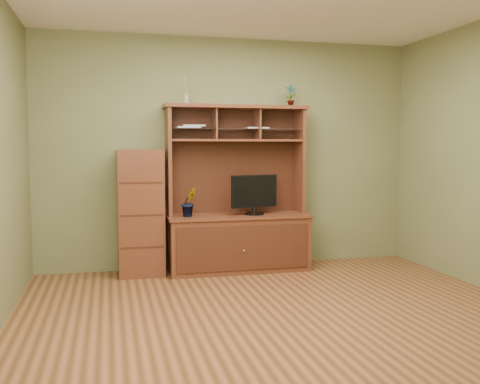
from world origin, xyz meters
name	(u,v)px	position (x,y,z in m)	size (l,w,h in m)	color
room	(283,156)	(0.00, 0.00, 1.35)	(4.54, 4.04, 2.74)	#533017
media_hutch	(237,225)	(0.03, 1.73, 0.52)	(1.66, 0.61, 1.90)	#492214
monitor	(254,194)	(0.21, 1.64, 0.89)	(0.57, 0.22, 0.46)	black
orchid_plant	(189,202)	(-0.55, 1.65, 0.81)	(0.18, 0.14, 0.33)	#37581E
top_plant	(290,95)	(0.69, 1.80, 2.03)	(0.14, 0.09, 0.26)	#366423
reed_diffuser	(186,93)	(-0.55, 1.80, 2.02)	(0.06, 0.06, 0.32)	silver
magazines	(213,127)	(-0.25, 1.80, 1.65)	(1.07, 0.22, 0.04)	#A8A8AC
side_cabinet	(141,213)	(-1.07, 1.76, 0.70)	(0.50, 0.45, 1.40)	#492214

